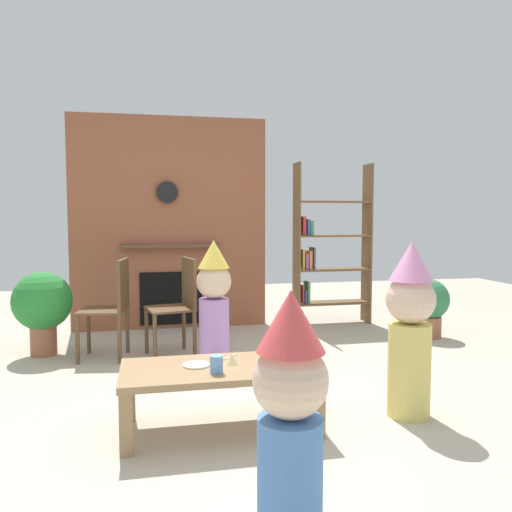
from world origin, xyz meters
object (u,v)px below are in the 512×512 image
at_px(coffee_table, 220,376).
at_px(paper_cup_center, 216,364).
at_px(paper_plate_rear, 196,365).
at_px(dining_chair_middle, 180,300).
at_px(paper_plate_front, 283,354).
at_px(child_by_the_chairs, 214,299).
at_px(potted_plant_short, 42,304).
at_px(potted_plant_tall, 428,304).
at_px(child_in_pink, 410,325).
at_px(dining_chair_left, 113,302).
at_px(bookshelf, 326,250).
at_px(birthday_cake_slice, 232,359).
at_px(paper_cup_near_left, 302,363).
at_px(child_with_cone_hat, 290,420).
at_px(paper_cup_near_right, 268,358).

relative_size(coffee_table, paper_cup_center, 11.47).
xyz_separation_m(paper_plate_rear, dining_chair_middle, (-0.00, 1.69, 0.12)).
distance_m(paper_plate_front, dining_chair_middle, 1.67).
relative_size(paper_plate_rear, child_by_the_chairs, 0.15).
distance_m(paper_plate_front, potted_plant_short, 2.57).
distance_m(coffee_table, potted_plant_tall, 3.12).
xyz_separation_m(dining_chair_middle, potted_plant_short, (-1.24, 0.26, -0.04)).
height_order(child_in_pink, potted_plant_short, child_in_pink).
height_order(child_by_the_chairs, dining_chair_middle, child_by_the_chairs).
bearing_deg(coffee_table, dining_chair_left, 112.88).
height_order(child_by_the_chairs, potted_plant_short, child_by_the_chairs).
relative_size(bookshelf, dining_chair_left, 2.11).
height_order(paper_plate_rear, child_by_the_chairs, child_by_the_chairs).
height_order(paper_cup_center, birthday_cake_slice, paper_cup_center).
relative_size(coffee_table, paper_cup_near_left, 12.80).
height_order(paper_plate_front, dining_chair_middle, dining_chair_middle).
height_order(paper_cup_center, paper_plate_rear, paper_cup_center).
height_order(coffee_table, paper_plate_rear, paper_plate_rear).
distance_m(child_with_cone_hat, potted_plant_short, 3.54).
bearing_deg(paper_cup_near_left, paper_plate_front, 94.57).
distance_m(paper_plate_front, child_by_the_chairs, 1.23).
distance_m(bookshelf, coffee_table, 3.27).
relative_size(birthday_cake_slice, potted_plant_tall, 0.16).
bearing_deg(child_by_the_chairs, paper_cup_center, -0.86).
distance_m(coffee_table, potted_plant_short, 2.41).
height_order(coffee_table, birthday_cake_slice, birthday_cake_slice).
xyz_separation_m(bookshelf, potted_plant_tall, (0.83, -0.87, -0.53)).
bearing_deg(paper_cup_near_left, child_in_pink, 10.27).
height_order(paper_cup_near_right, potted_plant_tall, potted_plant_tall).
relative_size(dining_chair_middle, potted_plant_tall, 1.45).
bearing_deg(child_with_cone_hat, child_in_pink, -47.75).
relative_size(paper_plate_front, dining_chair_middle, 0.23).
distance_m(paper_cup_near_left, dining_chair_left, 2.26).
xyz_separation_m(paper_plate_front, dining_chair_middle, (-0.57, 1.56, 0.12)).
bearing_deg(paper_cup_near_left, paper_cup_near_right, 145.92).
xyz_separation_m(paper_plate_front, child_with_cone_hat, (-0.34, -1.40, 0.15)).
distance_m(paper_cup_center, child_in_pink, 1.27).
bearing_deg(paper_cup_near_right, potted_plant_short, 129.20).
bearing_deg(birthday_cake_slice, child_by_the_chairs, 87.58).
xyz_separation_m(birthday_cake_slice, dining_chair_middle, (-0.22, 1.70, 0.09)).
distance_m(birthday_cake_slice, potted_plant_tall, 3.05).
relative_size(paper_cup_near_right, child_in_pink, 0.09).
bearing_deg(dining_chair_middle, child_by_the_chairs, 113.07).
bearing_deg(child_in_pink, dining_chair_left, -40.20).
distance_m(child_in_pink, potted_plant_short, 3.29).
relative_size(birthday_cake_slice, dining_chair_middle, 0.11).
bearing_deg(paper_plate_front, dining_chair_middle, 110.17).
distance_m(paper_cup_near_right, child_by_the_chairs, 1.41).
relative_size(paper_cup_near_left, paper_plate_front, 0.44).
bearing_deg(paper_plate_rear, child_by_the_chairs, 78.28).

